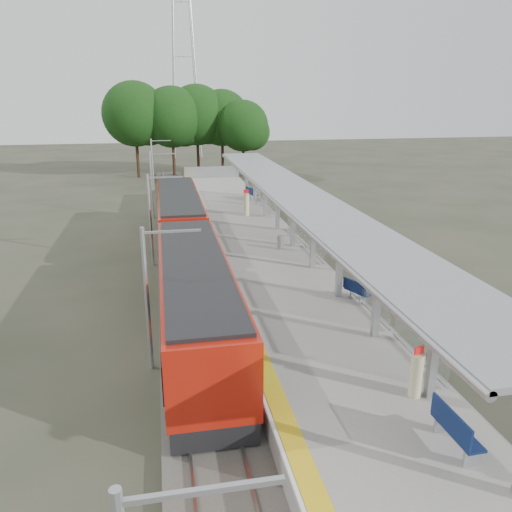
{
  "coord_description": "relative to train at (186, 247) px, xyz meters",
  "views": [
    {
      "loc": [
        -5.58,
        -9.8,
        9.69
      ],
      "look_at": [
        -1.29,
        12.54,
        2.3
      ],
      "focal_mm": 35.0,
      "sensor_mm": 36.0,
      "label": 1
    }
  ],
  "objects": [
    {
      "name": "catenary_masts",
      "position": [
        -1.72,
        3.59,
        0.86
      ],
      "size": [
        2.08,
        48.16,
        5.4
      ],
      "color": "#9EA0A5",
      "rests_on": "ground"
    },
    {
      "name": "tactile_strip",
      "position": [
        1.95,
        4.59,
        -1.04
      ],
      "size": [
        0.6,
        50.0,
        0.02
      ],
      "primitive_type": "cube",
      "color": "yellow",
      "rests_on": "platform"
    },
    {
      "name": "litter_bin",
      "position": [
        5.63,
        2.12,
        -0.65
      ],
      "size": [
        0.42,
        0.42,
        0.81
      ],
      "primitive_type": "cylinder",
      "rotation": [
        0.0,
        0.0,
        0.05
      ],
      "color": "#9EA0A5",
      "rests_on": "platform"
    },
    {
      "name": "end_fence",
      "position": [
        4.5,
        29.54,
        -0.45
      ],
      "size": [
        6.0,
        0.1,
        1.2
      ],
      "primitive_type": "cube",
      "color": "#9EA0A5",
      "rests_on": "platform"
    },
    {
      "name": "platform",
      "position": [
        4.5,
        4.59,
        -1.55
      ],
      "size": [
        6.0,
        50.0,
        1.0
      ],
      "primitive_type": "cube",
      "color": "gray",
      "rests_on": "ground"
    },
    {
      "name": "trackbed",
      "position": [
        -0.0,
        4.59,
        -1.93
      ],
      "size": [
        3.0,
        70.0,
        0.24
      ],
      "primitive_type": "cube",
      "color": "#59544C",
      "rests_on": "ground"
    },
    {
      "name": "pylon",
      "position": [
        3.5,
        57.59,
        16.95
      ],
      "size": [
        8.0,
        4.0,
        38.0
      ],
      "primitive_type": null,
      "color": "#9EA0A5",
      "rests_on": "ground"
    },
    {
      "name": "info_pillar_far",
      "position": [
        5.12,
        10.94,
        -0.2
      ],
      "size": [
        0.44,
        0.44,
        1.97
      ],
      "rotation": [
        0.0,
        0.0,
        -0.12
      ],
      "color": "beige",
      "rests_on": "platform"
    },
    {
      "name": "tree_cluster",
      "position": [
        2.61,
        37.97,
        5.0
      ],
      "size": [
        19.65,
        9.62,
        11.28
      ],
      "color": "#382316",
      "rests_on": "ground"
    },
    {
      "name": "bench_far",
      "position": [
        6.59,
        16.82,
        -0.51
      ],
      "size": [
        0.95,
        1.57,
        1.03
      ],
      "rotation": [
        0.0,
        0.0,
        0.34
      ],
      "color": "navy",
      "rests_on": "platform"
    },
    {
      "name": "bench_mid",
      "position": [
        7.12,
        -6.01,
        -0.57
      ],
      "size": [
        0.95,
        1.39,
        0.92
      ],
      "rotation": [
        0.0,
        0.0,
        0.43
      ],
      "color": "navy",
      "rests_on": "platform"
    },
    {
      "name": "canopy",
      "position": [
        6.11,
        0.77,
        2.15
      ],
      "size": [
        3.27,
        38.0,
        3.66
      ],
      "color": "#9EA0A5",
      "rests_on": "platform"
    },
    {
      "name": "bench_near",
      "position": [
        5.88,
        -15.68,
        -0.44
      ],
      "size": [
        0.56,
        1.7,
        1.15
      ],
      "rotation": [
        0.0,
        0.0,
        0.03
      ],
      "color": "navy",
      "rests_on": "platform"
    },
    {
      "name": "ground",
      "position": [
        4.5,
        -15.41,
        -2.05
      ],
      "size": [
        200.0,
        200.0,
        0.0
      ],
      "primitive_type": "plane",
      "color": "#474438",
      "rests_on": "ground"
    },
    {
      "name": "train",
      "position": [
        0.0,
        0.0,
        0.0
      ],
      "size": [
        2.74,
        27.6,
        3.62
      ],
      "color": "black",
      "rests_on": "ground"
    },
    {
      "name": "info_pillar_near",
      "position": [
        6.08,
        -13.32,
        -0.33
      ],
      "size": [
        0.37,
        0.37,
        1.66
      ],
      "rotation": [
        0.0,
        0.0,
        0.28
      ],
      "color": "beige",
      "rests_on": "platform"
    }
  ]
}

